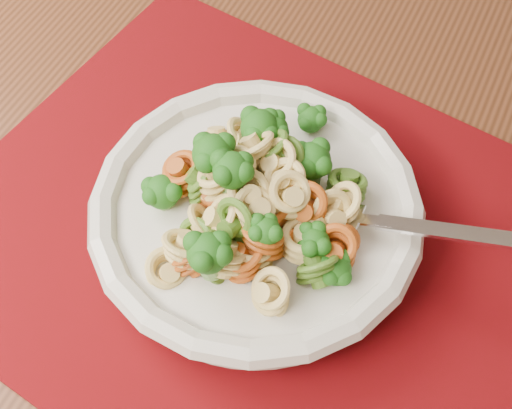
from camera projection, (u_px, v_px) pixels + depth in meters
The scene contains 5 objects.
dining_table at pixel (258, 170), 0.69m from camera, with size 1.48×1.12×0.76m.
placemat at pixel (274, 246), 0.51m from camera, with size 0.47×0.36×0.00m, color #64040C.
pasta_bowl at pixel (256, 214), 0.49m from camera, with size 0.23×0.23×0.04m.
pasta_broccoli_heap at pixel (256, 200), 0.48m from camera, with size 0.20×0.20×0.06m, color tan, non-canonical shape.
fork at pixel (342, 217), 0.47m from camera, with size 0.19×0.02×0.01m, color silver, non-canonical shape.
Camera 1 is at (0.67, 0.44, 1.21)m, focal length 50.00 mm.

